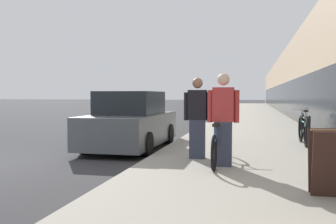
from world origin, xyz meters
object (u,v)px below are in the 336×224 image
person_rider (223,120)px  sandwich_board_sign (332,162)px  person_bystander (197,118)px  parked_sedan_curbside (131,123)px  cruiser_bike_nearest (303,130)px  cruiser_bike_middle (304,124)px  bike_rack_hoop (308,128)px  tandem_bicycle (218,145)px

person_rider → sandwich_board_sign: bearing=-48.1°
person_bystander → parked_sedan_curbside: size_ratio=0.43×
cruiser_bike_nearest → cruiser_bike_middle: (0.33, 2.43, -0.01)m
cruiser_bike_nearest → cruiser_bike_middle: 2.45m
person_rider → bike_rack_hoop: person_rider is taller
person_bystander → bike_rack_hoop: bearing=39.1°
tandem_bicycle → bike_rack_hoop: size_ratio=2.80×
sandwich_board_sign → cruiser_bike_nearest: bearing=86.7°
person_rider → cruiser_bike_nearest: 4.11m
tandem_bicycle → person_rider: person_rider is taller
bike_rack_hoop → sandwich_board_sign: 4.59m
person_rider → person_bystander: size_ratio=1.03×
bike_rack_hoop → cruiser_bike_middle: cruiser_bike_middle is taller
person_bystander → sandwich_board_sign: (2.20, -2.54, -0.41)m
person_rider → cruiser_bike_nearest: bearing=62.2°
tandem_bicycle → bike_rack_hoop: 3.22m
cruiser_bike_middle → cruiser_bike_nearest: bearing=-97.7°
sandwich_board_sign → parked_sedan_curbside: 6.23m
tandem_bicycle → parked_sedan_curbside: parked_sedan_curbside is taller
person_bystander → cruiser_bike_nearest: (2.51, 2.85, -0.46)m
person_rider → cruiser_bike_middle: (2.23, 6.04, -0.50)m
tandem_bicycle → cruiser_bike_nearest: size_ratio=1.24×
tandem_bicycle → parked_sedan_curbside: size_ratio=0.59×
bike_rack_hoop → parked_sedan_curbside: bearing=-178.7°
sandwich_board_sign → person_rider: bearing=131.9°
tandem_bicycle → person_rider: (0.12, -0.30, 0.53)m
bike_rack_hoop → parked_sedan_curbside: size_ratio=0.21×
person_bystander → parked_sedan_curbside: 2.90m
cruiser_bike_nearest → parked_sedan_curbside: size_ratio=0.48×
cruiser_bike_nearest → sandwich_board_sign: cruiser_bike_nearest is taller
bike_rack_hoop → sandwich_board_sign: (-0.31, -4.58, -0.06)m
tandem_bicycle → bike_rack_hoop: bike_rack_hoop is taller
cruiser_bike_middle → parked_sedan_curbside: (-4.98, -3.34, 0.20)m
person_bystander → tandem_bicycle: bearing=-43.6°
person_rider → bike_rack_hoop: bearing=55.8°
person_bystander → bike_rack_hoop: (2.51, 2.04, -0.35)m
cruiser_bike_middle → person_bystander: bearing=-118.3°
bike_rack_hoop → cruiser_bike_nearest: size_ratio=0.44×
person_bystander → cruiser_bike_nearest: person_bystander is taller
sandwich_board_sign → parked_sedan_curbside: size_ratio=0.22×
person_rider → parked_sedan_curbside: size_ratio=0.44×
person_rider → bike_rack_hoop: 3.41m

